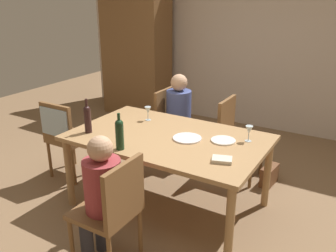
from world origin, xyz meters
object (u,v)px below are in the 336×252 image
at_px(chair_near, 113,207).
at_px(person_woman_host, 181,113).
at_px(chair_left_end, 63,131).
at_px(wine_glass_near_left, 148,111).
at_px(handbag, 269,175).
at_px(person_man_bearded, 101,191).
at_px(wine_glass_centre, 249,130).
at_px(wine_bottle_tall_green, 120,133).
at_px(armoire_cabinet, 136,51).
at_px(dinner_plate_guest_left, 223,140).
at_px(dining_table, 168,143).
at_px(chair_far_right, 235,133).
at_px(wine_bottle_dark_red, 88,118).
at_px(chair_far_left, 173,120).
at_px(dinner_plate_host, 187,138).

relative_size(chair_near, person_woman_host, 0.81).
distance_m(chair_near, chair_left_end, 1.61).
xyz_separation_m(wine_glass_near_left, handbag, (1.17, 0.67, -0.76)).
distance_m(person_man_bearded, wine_glass_near_left, 1.30).
distance_m(wine_glass_near_left, wine_glass_centre, 1.11).
xyz_separation_m(person_woman_host, person_man_bearded, (0.36, -1.89, -0.02)).
height_order(chair_left_end, wine_bottle_tall_green, wine_bottle_tall_green).
bearing_deg(person_woman_host, handbag, 90.00).
bearing_deg(person_woman_host, wine_bottle_tall_green, 7.46).
distance_m(person_woman_host, person_man_bearded, 1.93).
bearing_deg(person_man_bearded, wine_glass_near_left, 17.56).
xyz_separation_m(armoire_cabinet, wine_bottle_tall_green, (1.82, -2.79, -0.19)).
xyz_separation_m(chair_near, dinner_plate_guest_left, (0.41, 1.10, 0.23)).
bearing_deg(wine_glass_centre, dining_table, -159.09).
distance_m(chair_left_end, person_woman_host, 1.41).
height_order(chair_far_right, handbag, chair_far_right).
bearing_deg(chair_far_right, chair_left_end, -56.58).
distance_m(chair_near, wine_bottle_dark_red, 1.08).
relative_size(armoire_cabinet, chair_left_end, 2.37).
xyz_separation_m(chair_far_left, wine_bottle_tall_green, (0.30, -1.42, 0.37)).
height_order(chair_far_right, person_woman_host, person_woman_host).
relative_size(person_man_bearded, wine_glass_near_left, 7.29).
bearing_deg(dinner_plate_host, chair_far_right, 81.76).
xyz_separation_m(person_woman_host, dinner_plate_guest_left, (0.89, -0.80, 0.11)).
xyz_separation_m(chair_near, chair_left_end, (-1.38, 0.82, 0.06)).
height_order(armoire_cabinet, dinner_plate_guest_left, armoire_cabinet).
bearing_deg(dinner_plate_guest_left, wine_bottle_tall_green, -138.38).
relative_size(chair_far_left, chair_far_right, 1.00).
bearing_deg(armoire_cabinet, chair_far_right, -30.32).
height_order(chair_far_right, dinner_plate_guest_left, chair_far_right).
height_order(dining_table, chair_far_right, chair_far_right).
distance_m(armoire_cabinet, chair_far_left, 2.12).
xyz_separation_m(armoire_cabinet, wine_bottle_dark_red, (1.30, -2.63, -0.19)).
distance_m(person_woman_host, wine_bottle_dark_red, 1.33).
relative_size(chair_far_right, dinner_plate_guest_left, 4.06).
relative_size(chair_far_right, wine_glass_centre, 6.17).
bearing_deg(dining_table, chair_near, -84.74).
bearing_deg(person_woman_host, dinner_plate_host, 32.17).
bearing_deg(chair_far_right, handbag, 90.00).
xyz_separation_m(chair_left_end, wine_bottle_tall_green, (1.10, -0.35, 0.31)).
relative_size(person_woman_host, dinner_plate_host, 4.20).
height_order(dining_table, wine_glass_near_left, wine_glass_near_left).
bearing_deg(dinner_plate_guest_left, person_man_bearded, -115.69).
distance_m(wine_bottle_dark_red, wine_glass_near_left, 0.67).
xyz_separation_m(chair_far_right, wine_glass_near_left, (-0.74, -0.67, 0.33)).
height_order(chair_far_left, wine_glass_centre, chair_far_left).
height_order(dining_table, dinner_plate_guest_left, dinner_plate_guest_left).
height_order(dining_table, wine_glass_centre, wine_glass_centre).
bearing_deg(dining_table, chair_far_left, 117.83).
relative_size(armoire_cabinet, wine_glass_centre, 14.63).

